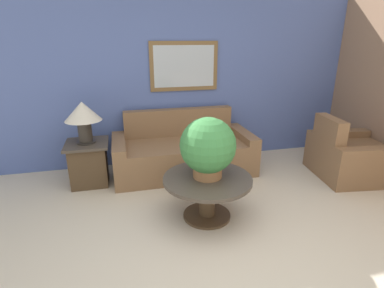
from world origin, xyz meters
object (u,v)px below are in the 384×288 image
Objects in this scene: armchair at (349,157)px; potted_plant_on_table at (208,147)px; couch_main at (183,152)px; side_table at (89,163)px; coffee_table at (207,189)px; table_lamp at (83,115)px.

potted_plant_on_table is at bearing 110.66° from armchair.
couch_main reaches higher than side_table.
armchair is 1.12× the size of coffee_table.
couch_main is 1.28m from coffee_table.
coffee_table is at bearing -100.67° from potted_plant_on_table.
couch_main is 3.45× the size of side_table.
potted_plant_on_table reaches higher than coffee_table.
couch_main is 1.34m from side_table.
side_table reaches higher than coffee_table.
armchair reaches higher than coffee_table.
side_table is at bearing 137.99° from coffee_table.
couch_main is at bearing 79.85° from armchair.
coffee_table is 1.79m from side_table.
potted_plant_on_table reaches higher than side_table.
couch_main reaches higher than coffee_table.
table_lamp is (-3.62, 0.66, 0.68)m from armchair.
table_lamp is at bearing 87.67° from armchair.
coffee_table is at bearing -42.01° from side_table.
armchair is at bearing -10.35° from table_lamp.
couch_main is 3.09× the size of potted_plant_on_table.
potted_plant_on_table is at bearing -41.37° from side_table.
couch_main is at bearing 89.48° from coffee_table.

